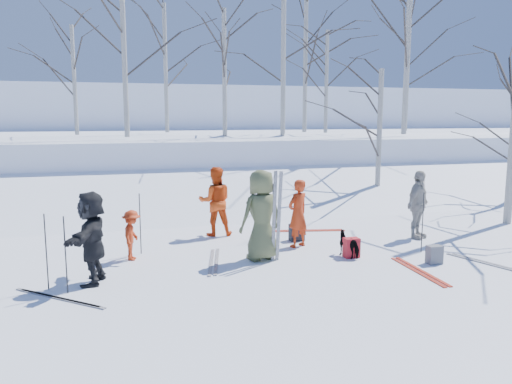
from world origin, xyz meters
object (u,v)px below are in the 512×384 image
object	(u,v)px
skier_red_north	(298,213)
skier_cream_east	(418,205)
backpack_red	(351,248)
skier_olive_center	(261,215)
skier_grey_west	(92,238)
skier_red_seated	(132,235)
dog	(350,244)
backpack_grey	(434,255)
backpack_dark	(297,232)
skier_redor_behind	(215,201)

from	to	relation	value
skier_red_north	skier_cream_east	distance (m)	3.12
skier_cream_east	backpack_red	world-z (taller)	skier_cream_east
backpack_red	skier_olive_center	bearing A→B (deg)	168.98
skier_grey_west	skier_red_seated	bearing A→B (deg)	165.88
skier_red_seated	dog	distance (m)	4.62
skier_red_seated	dog	bearing A→B (deg)	-88.16
backpack_grey	backpack_dark	bearing A→B (deg)	128.36
backpack_red	backpack_grey	distance (m)	1.67
skier_redor_behind	dog	world-z (taller)	skier_redor_behind
skier_cream_east	dog	size ratio (longest dim) A/B	2.61
backpack_grey	backpack_red	bearing A→B (deg)	147.86
skier_grey_west	backpack_grey	distance (m)	6.72
skier_redor_behind	dog	bearing A→B (deg)	137.79
backpack_red	backpack_grey	size ratio (longest dim) A/B	1.11
skier_red_seated	skier_cream_east	bearing A→B (deg)	-75.40
backpack_red	skier_red_north	bearing A→B (deg)	124.71
skier_red_north	skier_redor_behind	size ratio (longest dim) A/B	0.90
skier_red_seated	skier_cream_east	world-z (taller)	skier_cream_east
skier_redor_behind	skier_cream_east	xyz separation A→B (m)	(4.72, -1.67, -0.03)
skier_red_north	backpack_grey	xyz separation A→B (m)	(2.21, -2.04, -0.59)
skier_redor_behind	skier_grey_west	world-z (taller)	skier_redor_behind
skier_olive_center	backpack_dark	world-z (taller)	skier_olive_center
skier_red_north	skier_grey_west	xyz separation A→B (m)	(-4.44, -1.39, 0.06)
skier_olive_center	skier_red_north	size ratio (longest dim) A/B	1.22
skier_redor_behind	backpack_red	xyz separation A→B (m)	(2.40, -2.77, -0.66)
backpack_dark	backpack_grey	bearing A→B (deg)	-51.64
skier_red_north	skier_redor_behind	xyz separation A→B (m)	(-1.60, 1.62, 0.09)
dog	backpack_dark	size ratio (longest dim) A/B	1.61
skier_red_north	dog	world-z (taller)	skier_red_north
skier_olive_center	skier_redor_behind	world-z (taller)	skier_olive_center
skier_red_north	skier_red_seated	world-z (taller)	skier_red_north
skier_cream_east	skier_redor_behind	bearing A→B (deg)	128.17
backpack_grey	skier_redor_behind	bearing A→B (deg)	136.23
dog	backpack_grey	world-z (taller)	dog
skier_grey_west	backpack_dark	world-z (taller)	skier_grey_west
backpack_red	backpack_grey	xyz separation A→B (m)	(1.42, -0.89, -0.02)
backpack_grey	skier_grey_west	bearing A→B (deg)	174.45
skier_olive_center	dog	world-z (taller)	skier_olive_center
skier_olive_center	skier_red_seated	world-z (taller)	skier_olive_center
skier_redor_behind	dog	size ratio (longest dim) A/B	2.69
skier_cream_east	backpack_dark	world-z (taller)	skier_cream_east
skier_red_seated	backpack_red	xyz separation A→B (m)	(4.51, -1.08, -0.32)
skier_olive_center	backpack_grey	world-z (taller)	skier_olive_center
skier_grey_west	skier_red_north	bearing A→B (deg)	122.11
skier_red_seated	skier_redor_behind	bearing A→B (deg)	-36.93
skier_olive_center	backpack_red	xyz separation A→B (m)	(1.90, -0.37, -0.74)
skier_grey_west	dog	size ratio (longest dim) A/B	2.61
skier_red_seated	skier_grey_west	distance (m)	1.55
skier_cream_east	skier_grey_west	world-z (taller)	same
skier_red_north	skier_olive_center	bearing A→B (deg)	8.29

